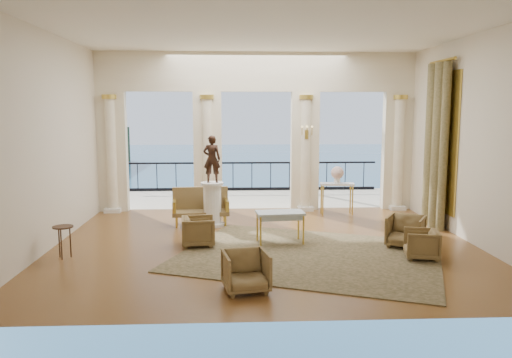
{
  "coord_description": "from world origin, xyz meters",
  "views": [
    {
      "loc": [
        -0.68,
        -10.48,
        2.88
      ],
      "look_at": [
        -0.16,
        0.6,
        1.35
      ],
      "focal_mm": 35.0,
      "sensor_mm": 36.0,
      "label": 1
    }
  ],
  "objects_px": {
    "pedestal": "(212,205)",
    "statue": "(212,159)",
    "armchair_b": "(406,230)",
    "armchair_c": "(422,243)",
    "armchair_d": "(198,230)",
    "game_table": "(280,215)",
    "side_table": "(63,231)",
    "console_table": "(337,189)",
    "armchair_a": "(246,269)",
    "settee": "(201,206)"
  },
  "relations": [
    {
      "from": "armchair_b",
      "to": "game_table",
      "type": "distance_m",
      "value": 2.67
    },
    {
      "from": "game_table",
      "to": "side_table",
      "type": "bearing_deg",
      "value": -174.13
    },
    {
      "from": "armchair_a",
      "to": "game_table",
      "type": "xyz_separation_m",
      "value": [
        0.82,
        2.86,
        0.27
      ]
    },
    {
      "from": "settee",
      "to": "side_table",
      "type": "bearing_deg",
      "value": -136.33
    },
    {
      "from": "statue",
      "to": "side_table",
      "type": "distance_m",
      "value": 4.01
    },
    {
      "from": "pedestal",
      "to": "statue",
      "type": "xyz_separation_m",
      "value": [
        0.0,
        0.0,
        1.16
      ]
    },
    {
      "from": "armchair_b",
      "to": "game_table",
      "type": "relative_size",
      "value": 0.7
    },
    {
      "from": "settee",
      "to": "side_table",
      "type": "relative_size",
      "value": 2.27
    },
    {
      "from": "game_table",
      "to": "armchair_c",
      "type": "bearing_deg",
      "value": -31.33
    },
    {
      "from": "armchair_c",
      "to": "armchair_d",
      "type": "relative_size",
      "value": 0.92
    },
    {
      "from": "armchair_a",
      "to": "statue",
      "type": "bearing_deg",
      "value": 88.21
    },
    {
      "from": "armchair_d",
      "to": "game_table",
      "type": "height_order",
      "value": "game_table"
    },
    {
      "from": "armchair_b",
      "to": "armchair_c",
      "type": "bearing_deg",
      "value": -58.39
    },
    {
      "from": "game_table",
      "to": "statue",
      "type": "distance_m",
      "value": 2.55
    },
    {
      "from": "game_table",
      "to": "armchair_b",
      "type": "bearing_deg",
      "value": -14.76
    },
    {
      "from": "armchair_a",
      "to": "side_table",
      "type": "xyz_separation_m",
      "value": [
        -3.52,
        1.97,
        0.19
      ]
    },
    {
      "from": "armchair_c",
      "to": "pedestal",
      "type": "relative_size",
      "value": 0.58
    },
    {
      "from": "settee",
      "to": "armchair_a",
      "type": "bearing_deg",
      "value": -83.14
    },
    {
      "from": "armchair_c",
      "to": "pedestal",
      "type": "height_order",
      "value": "pedestal"
    },
    {
      "from": "armchair_c",
      "to": "settee",
      "type": "bearing_deg",
      "value": -112.95
    },
    {
      "from": "armchair_c",
      "to": "armchair_a",
      "type": "bearing_deg",
      "value": -52.57
    },
    {
      "from": "armchair_a",
      "to": "armchair_d",
      "type": "bearing_deg",
      "value": 98.33
    },
    {
      "from": "armchair_c",
      "to": "statue",
      "type": "height_order",
      "value": "statue"
    },
    {
      "from": "statue",
      "to": "console_table",
      "type": "bearing_deg",
      "value": -158.0
    },
    {
      "from": "armchair_c",
      "to": "settee",
      "type": "distance_m",
      "value": 5.53
    },
    {
      "from": "pedestal",
      "to": "console_table",
      "type": "distance_m",
      "value": 3.63
    },
    {
      "from": "armchair_c",
      "to": "armchair_d",
      "type": "xyz_separation_m",
      "value": [
        -4.41,
        1.15,
        0.03
      ]
    },
    {
      "from": "settee",
      "to": "game_table",
      "type": "bearing_deg",
      "value": -51.82
    },
    {
      "from": "armchair_b",
      "to": "console_table",
      "type": "distance_m",
      "value": 3.5
    },
    {
      "from": "pedestal",
      "to": "statue",
      "type": "bearing_deg",
      "value": 0.0
    },
    {
      "from": "armchair_c",
      "to": "game_table",
      "type": "relative_size",
      "value": 0.59
    },
    {
      "from": "armchair_c",
      "to": "side_table",
      "type": "distance_m",
      "value": 7.0
    },
    {
      "from": "armchair_a",
      "to": "armchair_c",
      "type": "distance_m",
      "value": 3.82
    },
    {
      "from": "side_table",
      "to": "armchair_c",
      "type": "bearing_deg",
      "value": -2.99
    },
    {
      "from": "armchair_b",
      "to": "armchair_d",
      "type": "distance_m",
      "value": 4.4
    },
    {
      "from": "pedestal",
      "to": "side_table",
      "type": "height_order",
      "value": "pedestal"
    },
    {
      "from": "armchair_c",
      "to": "console_table",
      "type": "bearing_deg",
      "value": -156.92
    },
    {
      "from": "settee",
      "to": "console_table",
      "type": "distance_m",
      "value": 3.86
    },
    {
      "from": "armchair_b",
      "to": "armchair_a",
      "type": "bearing_deg",
      "value": -114.38
    },
    {
      "from": "game_table",
      "to": "side_table",
      "type": "relative_size",
      "value": 1.68
    },
    {
      "from": "armchair_d",
      "to": "console_table",
      "type": "xyz_separation_m",
      "value": [
        3.63,
        3.1,
        0.38
      ]
    },
    {
      "from": "statue",
      "to": "pedestal",
      "type": "bearing_deg",
      "value": -0.0
    },
    {
      "from": "statue",
      "to": "side_table",
      "type": "bearing_deg",
      "value": 45.07
    },
    {
      "from": "armchair_a",
      "to": "console_table",
      "type": "distance_m",
      "value": 6.45
    },
    {
      "from": "game_table",
      "to": "pedestal",
      "type": "xyz_separation_m",
      "value": [
        -1.53,
        1.74,
        -0.1
      ]
    },
    {
      "from": "pedestal",
      "to": "armchair_a",
      "type": "bearing_deg",
      "value": -81.13
    },
    {
      "from": "armchair_a",
      "to": "armchair_b",
      "type": "distance_m",
      "value": 4.23
    },
    {
      "from": "armchair_d",
      "to": "pedestal",
      "type": "height_order",
      "value": "pedestal"
    },
    {
      "from": "armchair_b",
      "to": "armchair_d",
      "type": "bearing_deg",
      "value": -153.69
    },
    {
      "from": "armchair_a",
      "to": "settee",
      "type": "relative_size",
      "value": 0.49
    }
  ]
}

